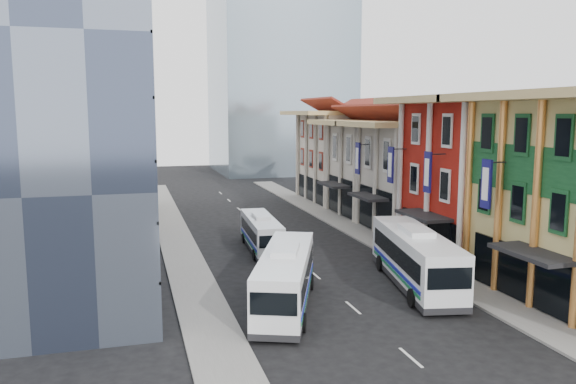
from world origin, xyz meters
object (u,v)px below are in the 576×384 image
object	(u,v)px
office_tower	(50,55)
bus_right	(415,257)
bus_left_far	(261,232)
bus_left_near	(286,277)

from	to	relation	value
office_tower	bus_right	size ratio (longest dim) A/B	2.44
bus_left_far	office_tower	bearing A→B (deg)	-161.67
office_tower	bus_right	xyz separation A→B (m)	(22.50, -8.19, -13.03)
bus_left_near	bus_right	world-z (taller)	bus_right
bus_left_far	bus_left_near	bearing A→B (deg)	-93.90
bus_left_near	bus_right	distance (m)	9.40
bus_right	bus_left_near	bearing A→B (deg)	-159.04
bus_left_near	bus_right	bearing A→B (deg)	31.30
office_tower	bus_right	distance (m)	27.26
office_tower	bus_left_far	distance (m)	20.57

